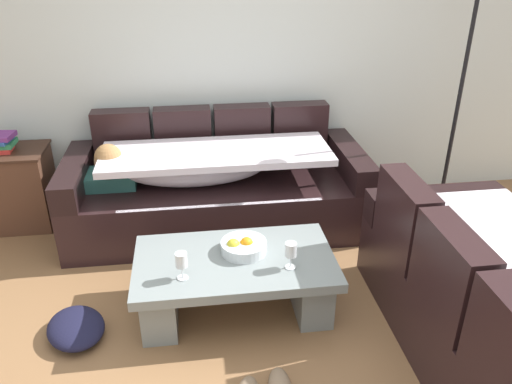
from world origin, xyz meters
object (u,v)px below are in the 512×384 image
object	(u,v)px
crumpled_garment	(76,328)
side_cabinet	(5,189)
fruit_bowl	(243,246)
wine_glass_near_left	(181,261)
wine_glass_near_right	(291,251)
floor_lamp	(458,85)
couch_near_window	(507,321)
book_stack_on_cabinet	(4,142)
coffee_table	(235,278)
couch_along_wall	(213,188)

from	to	relation	value
crumpled_garment	side_cabinet	bearing A→B (deg)	117.94
fruit_bowl	crumpled_garment	distance (m)	1.08
wine_glass_near_left	wine_glass_near_right	xyz separation A→B (m)	(0.62, 0.02, 0.00)
fruit_bowl	wine_glass_near_left	bearing A→B (deg)	-149.10
wine_glass_near_right	floor_lamp	distance (m)	1.94
fruit_bowl	couch_near_window	bearing A→B (deg)	-30.34
fruit_bowl	book_stack_on_cabinet	size ratio (longest dim) A/B	1.31
wine_glass_near_right	crumpled_garment	bearing A→B (deg)	179.19
coffee_table	wine_glass_near_left	bearing A→B (deg)	-153.27
couch_along_wall	wine_glass_near_left	size ratio (longest dim) A/B	13.83
couch_along_wall	floor_lamp	size ratio (longest dim) A/B	1.18
wine_glass_near_left	book_stack_on_cabinet	xyz separation A→B (m)	(-1.32, 1.46, 0.21)
couch_along_wall	couch_near_window	size ratio (longest dim) A/B	1.14
fruit_bowl	book_stack_on_cabinet	bearing A→B (deg)	143.74
wine_glass_near_left	floor_lamp	distance (m)	2.45
coffee_table	wine_glass_near_left	world-z (taller)	wine_glass_near_left
couch_along_wall	side_cabinet	world-z (taller)	couch_along_wall
couch_near_window	book_stack_on_cabinet	size ratio (longest dim) A/B	9.48
coffee_table	wine_glass_near_right	world-z (taller)	wine_glass_near_right
floor_lamp	side_cabinet	bearing A→B (deg)	174.47
couch_near_window	wine_glass_near_right	world-z (taller)	couch_near_window
wine_glass_near_left	book_stack_on_cabinet	distance (m)	1.98
couch_near_window	crumpled_garment	bearing A→B (deg)	76.09
coffee_table	fruit_bowl	world-z (taller)	fruit_bowl
wine_glass_near_left	crumpled_garment	world-z (taller)	wine_glass_near_left
coffee_table	wine_glass_near_left	distance (m)	0.43
couch_near_window	crumpled_garment	distance (m)	2.37
fruit_bowl	floor_lamp	size ratio (longest dim) A/B	0.14
crumpled_garment	couch_along_wall	bearing A→B (deg)	53.65
coffee_table	fruit_bowl	xyz separation A→B (m)	(0.06, 0.06, 0.18)
coffee_table	floor_lamp	distance (m)	2.21
couch_along_wall	side_cabinet	xyz separation A→B (m)	(-1.63, 0.23, -0.01)
wine_glass_near_left	wine_glass_near_right	bearing A→B (deg)	1.80
fruit_bowl	book_stack_on_cabinet	world-z (taller)	book_stack_on_cabinet
couch_near_window	wine_glass_near_left	xyz separation A→B (m)	(-1.65, 0.53, 0.16)
couch_along_wall	coffee_table	distance (m)	1.08
couch_along_wall	floor_lamp	distance (m)	2.01
couch_near_window	fruit_bowl	size ratio (longest dim) A/B	7.21
coffee_table	wine_glass_near_right	distance (m)	0.43
coffee_table	wine_glass_near_right	size ratio (longest dim) A/B	7.23
couch_near_window	wine_glass_near_left	world-z (taller)	couch_near_window
coffee_table	crumpled_garment	xyz separation A→B (m)	(-0.95, -0.12, -0.18)
couch_near_window	crumpled_garment	xyz separation A→B (m)	(-2.29, 0.57, -0.28)
wine_glass_near_right	crumpled_garment	xyz separation A→B (m)	(-1.26, 0.02, -0.44)
floor_lamp	book_stack_on_cabinet	bearing A→B (deg)	174.32
side_cabinet	crumpled_garment	xyz separation A→B (m)	(0.75, -1.42, -0.26)
wine_glass_near_right	floor_lamp	xyz separation A→B (m)	(1.47, 1.10, 0.62)
wine_glass_near_left	fruit_bowl	bearing A→B (deg)	30.90
wine_glass_near_right	side_cabinet	xyz separation A→B (m)	(-2.01, 1.44, -0.17)
couch_along_wall	fruit_bowl	world-z (taller)	couch_along_wall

